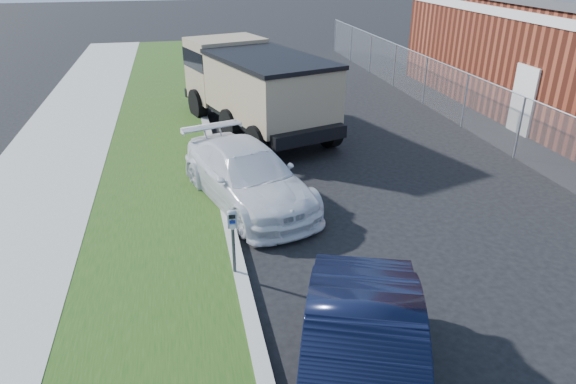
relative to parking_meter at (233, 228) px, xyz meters
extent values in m
plane|color=black|center=(2.69, 0.36, -1.05)|extent=(120.00, 120.00, 0.00)
cube|color=gray|center=(0.09, 2.36, -0.98)|extent=(0.25, 50.00, 0.15)
cube|color=#1A4011|center=(-1.51, 2.36, -0.99)|extent=(3.00, 50.00, 0.13)
cube|color=gray|center=(-4.41, 2.36, -0.98)|extent=(3.00, 50.00, 0.14)
plane|color=slate|center=(8.69, 7.36, -0.15)|extent=(0.00, 30.00, 30.00)
cylinder|color=#90969D|center=(8.69, 7.36, 0.75)|extent=(0.04, 30.00, 0.04)
cylinder|color=#90969D|center=(8.69, 4.36, -0.15)|extent=(0.06, 0.06, 1.80)
cylinder|color=#90969D|center=(8.69, 7.36, -0.15)|extent=(0.06, 0.06, 1.80)
cylinder|color=#90969D|center=(8.69, 10.36, -0.15)|extent=(0.06, 0.06, 1.80)
cylinder|color=#90969D|center=(8.69, 13.36, -0.15)|extent=(0.06, 0.06, 1.80)
cylinder|color=#90969D|center=(8.69, 16.36, -0.15)|extent=(0.06, 0.06, 1.80)
cylinder|color=#90969D|center=(8.69, 19.36, -0.15)|extent=(0.06, 0.06, 1.80)
cylinder|color=#90969D|center=(8.69, 22.36, -0.15)|extent=(0.06, 0.06, 1.80)
cube|color=silver|center=(10.17, 8.36, 2.55)|extent=(0.06, 14.00, 0.30)
cube|color=silver|center=(10.14, 6.36, 0.05)|extent=(0.08, 1.10, 2.20)
cylinder|color=#3F4247|center=(0.00, 0.00, -0.46)|extent=(0.06, 0.06, 0.94)
cube|color=gray|center=(0.00, 0.00, 0.16)|extent=(0.17, 0.12, 0.28)
ellipsoid|color=gray|center=(0.00, 0.00, 0.30)|extent=(0.18, 0.12, 0.11)
cube|color=black|center=(0.00, -0.06, 0.26)|extent=(0.11, 0.01, 0.07)
cube|color=#0D1E94|center=(0.00, -0.06, 0.15)|extent=(0.10, 0.01, 0.07)
cylinder|color=silver|center=(0.00, -0.06, 0.05)|extent=(0.10, 0.01, 0.10)
cube|color=#3F4247|center=(0.00, -0.06, 0.18)|extent=(0.04, 0.01, 0.05)
imported|color=silver|center=(0.69, 3.18, -0.37)|extent=(3.22, 5.07, 1.37)
imported|color=black|center=(1.24, -3.34, -0.33)|extent=(2.88, 4.62, 1.44)
cube|color=black|center=(1.78, 8.36, -0.28)|extent=(4.27, 7.17, 0.37)
cube|color=#8B785A|center=(1.04, 10.69, 0.59)|extent=(2.95, 2.57, 2.12)
cube|color=black|center=(1.04, 10.69, 1.01)|extent=(2.99, 2.60, 0.64)
cube|color=#8B785A|center=(2.04, 7.55, 0.59)|extent=(3.77, 5.01, 1.70)
cube|color=black|center=(2.04, 7.55, 1.47)|extent=(3.90, 5.15, 0.13)
cube|color=black|center=(0.74, 11.65, -0.36)|extent=(2.47, 0.92, 0.32)
cylinder|color=black|center=(-0.09, 10.22, -0.52)|extent=(0.64, 1.11, 1.06)
cylinder|color=black|center=(2.24, 10.95, -0.52)|extent=(0.64, 1.11, 1.06)
cylinder|color=black|center=(0.78, 7.49, -0.52)|extent=(0.64, 1.11, 1.06)
cylinder|color=black|center=(3.10, 8.22, -0.52)|extent=(0.64, 1.11, 1.06)
cylinder|color=black|center=(1.35, 5.67, -0.52)|extent=(0.64, 1.11, 1.06)
cylinder|color=black|center=(3.68, 6.40, -0.52)|extent=(0.64, 1.11, 1.06)
camera|label=1|loc=(-0.71, -7.92, 4.42)|focal=32.00mm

